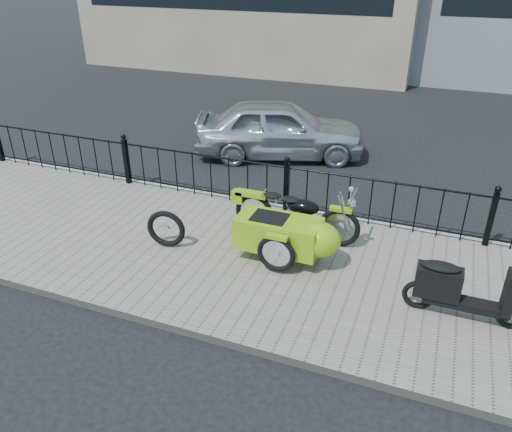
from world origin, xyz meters
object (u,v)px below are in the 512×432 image
at_px(sedan_car, 280,129).
at_px(motorcycle_sidecar, 292,231).
at_px(scooter, 458,290).
at_px(spare_tire, 166,229).

bearing_deg(sedan_car, motorcycle_sidecar, -177.98).
relative_size(scooter, sedan_car, 0.40).
distance_m(scooter, sedan_car, 6.64).
height_order(motorcycle_sidecar, sedan_car, sedan_car).
xyz_separation_m(scooter, sedan_car, (-4.22, 5.12, 0.15)).
height_order(scooter, spare_tire, scooter).
height_order(motorcycle_sidecar, scooter, scooter).
relative_size(motorcycle_sidecar, sedan_car, 0.56).
bearing_deg(motorcycle_sidecar, sedan_car, 111.18).
distance_m(motorcycle_sidecar, spare_tire, 2.07).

